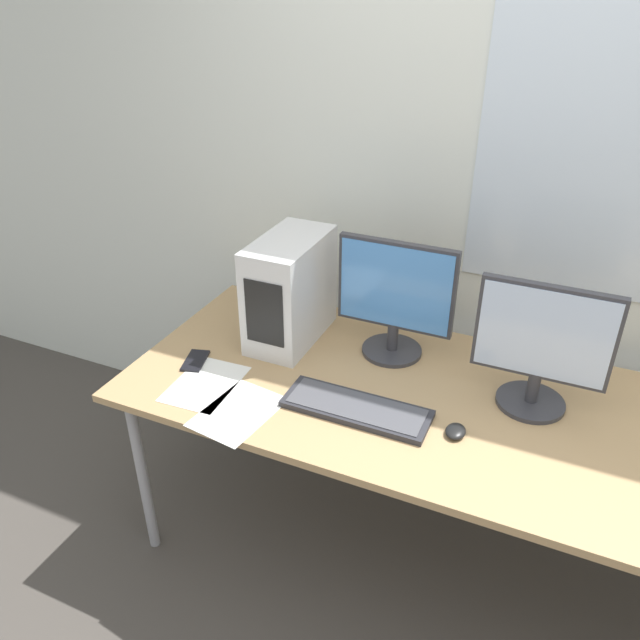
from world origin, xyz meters
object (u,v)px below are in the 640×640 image
object	(u,v)px
monitor_main	(395,297)
pc_tower	(290,290)
keyboard	(356,408)
cell_phone	(195,361)
monitor_right_near	(542,346)
mouse	(456,431)

from	to	relation	value
monitor_main	pc_tower	bearing A→B (deg)	-172.69
keyboard	cell_phone	bearing A→B (deg)	177.53
pc_tower	monitor_right_near	world-z (taller)	monitor_right_near
pc_tower	keyboard	xyz separation A→B (m)	(0.40, -0.34, -0.19)
monitor_right_near	keyboard	xyz separation A→B (m)	(-0.51, -0.27, -0.22)
pc_tower	monitor_right_near	distance (m)	0.92
cell_phone	pc_tower	bearing A→B (deg)	36.12
keyboard	mouse	bearing A→B (deg)	3.03
monitor_right_near	keyboard	bearing A→B (deg)	-152.14
monitor_main	cell_phone	bearing A→B (deg)	-150.62
monitor_main	cell_phone	xyz separation A→B (m)	(-0.64, -0.36, -0.23)
keyboard	mouse	world-z (taller)	mouse
mouse	cell_phone	world-z (taller)	mouse
keyboard	cell_phone	size ratio (longest dim) A/B	3.20
monitor_right_near	monitor_main	bearing A→B (deg)	167.52
monitor_main	monitor_right_near	bearing A→B (deg)	-12.48
pc_tower	monitor_main	world-z (taller)	monitor_main
cell_phone	monitor_main	bearing A→B (deg)	13.48
monitor_main	keyboard	distance (m)	0.45
pc_tower	monitor_right_near	bearing A→B (deg)	-4.02
pc_tower	cell_phone	xyz separation A→B (m)	(-0.24, -0.31, -0.20)
monitor_main	cell_phone	distance (m)	0.77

